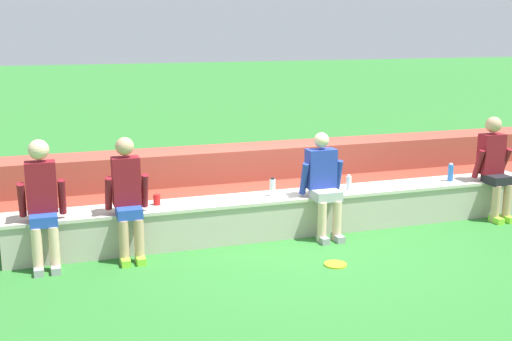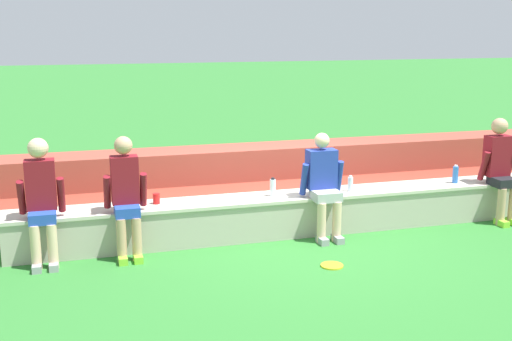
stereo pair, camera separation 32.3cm
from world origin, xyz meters
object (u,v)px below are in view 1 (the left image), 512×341
object	(u,v)px
water_bottle_near_left	(273,187)
water_bottle_mid_left	(349,183)
water_bottle_mid_right	(501,167)
person_left_of_center	(128,195)
person_right_of_center	(494,165)
plastic_cup_right_end	(157,200)
person_center	(324,182)
frisbee	(335,264)
person_far_left	(42,200)
water_bottle_near_right	(451,173)

from	to	relation	value
water_bottle_near_left	water_bottle_mid_left	bearing A→B (deg)	-3.59
water_bottle_mid_right	water_bottle_mid_left	xyz separation A→B (m)	(-2.48, -0.10, -0.02)
person_left_of_center	person_right_of_center	world-z (taller)	person_right_of_center
water_bottle_mid_right	plastic_cup_right_end	bearing A→B (deg)	-179.99
person_center	frisbee	world-z (taller)	person_center
frisbee	person_right_of_center	bearing A→B (deg)	19.23
water_bottle_mid_right	plastic_cup_right_end	xyz separation A→B (m)	(-4.99, -0.00, -0.05)
person_left_of_center	plastic_cup_right_end	size ratio (longest dim) A/B	10.90
person_center	frisbee	bearing A→B (deg)	-106.20
person_far_left	person_right_of_center	distance (m)	5.92
plastic_cup_right_end	person_far_left	bearing A→B (deg)	-166.66
person_right_of_center	water_bottle_near_left	distance (m)	3.16
water_bottle_near_right	water_bottle_mid_left	size ratio (longest dim) A/B	1.19
water_bottle_near_left	plastic_cup_right_end	bearing A→B (deg)	178.56
water_bottle_mid_left	frisbee	size ratio (longest dim) A/B	0.83
person_center	water_bottle_mid_left	xyz separation A→B (m)	(0.46, 0.21, -0.09)
water_bottle_near_left	plastic_cup_right_end	distance (m)	1.47
water_bottle_mid_left	frisbee	world-z (taller)	water_bottle_mid_left
person_left_of_center	person_center	bearing A→B (deg)	0.22
water_bottle_near_right	frisbee	distance (m)	2.70
water_bottle_near_right	person_far_left	bearing A→B (deg)	-177.55
water_bottle_near_left	water_bottle_mid_left	distance (m)	1.04
plastic_cup_right_end	person_right_of_center	bearing A→B (deg)	-3.83
person_right_of_center	water_bottle_near_right	xyz separation A→B (m)	(-0.54, 0.23, -0.12)
person_far_left	person_left_of_center	size ratio (longest dim) A/B	1.02
person_right_of_center	water_bottle_near_right	world-z (taller)	person_right_of_center
person_right_of_center	frisbee	size ratio (longest dim) A/B	5.57
person_left_of_center	water_bottle_near_left	world-z (taller)	person_left_of_center
water_bottle_mid_left	person_right_of_center	bearing A→B (deg)	-5.61
person_far_left	frisbee	bearing A→B (deg)	-18.04
person_far_left	water_bottle_near_right	distance (m)	5.39
person_far_left	person_right_of_center	xyz separation A→B (m)	(5.92, 0.00, -0.01)
plastic_cup_right_end	water_bottle_mid_left	bearing A→B (deg)	-2.33
water_bottle_mid_right	person_center	bearing A→B (deg)	-173.92
person_right_of_center	water_bottle_near_left	world-z (taller)	person_right_of_center
water_bottle_mid_left	water_bottle_near_right	bearing A→B (deg)	0.84
water_bottle_near_right	plastic_cup_right_end	distance (m)	4.08
water_bottle_mid_left	water_bottle_mid_right	bearing A→B (deg)	2.37
person_right_of_center	frisbee	xyz separation A→B (m)	(-2.86, -1.00, -0.75)
person_right_of_center	water_bottle_mid_right	world-z (taller)	person_right_of_center
water_bottle_mid_right	person_right_of_center	bearing A→B (deg)	-140.33
water_bottle_near_right	plastic_cup_right_end	xyz separation A→B (m)	(-4.08, 0.08, -0.05)
water_bottle_mid_right	person_far_left	bearing A→B (deg)	-177.18
person_far_left	water_bottle_near_right	bearing A→B (deg)	2.45
water_bottle_mid_right	water_bottle_near_left	world-z (taller)	water_bottle_mid_right
person_center	water_bottle_mid_right	bearing A→B (deg)	6.08
person_center	water_bottle_mid_right	world-z (taller)	person_center
frisbee	water_bottle_mid_left	bearing A→B (deg)	58.16
person_center	frisbee	distance (m)	1.25
person_center	water_bottle_near_right	size ratio (longest dim) A/B	5.26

